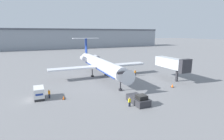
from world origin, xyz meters
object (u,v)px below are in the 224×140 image
at_px(luggage_cart, 39,93).
at_px(traffic_cone_left, 64,98).
at_px(worker_near_tug, 130,102).
at_px(jet_bridge, 172,64).
at_px(traffic_cone_right, 172,86).
at_px(worker_on_apron, 49,94).
at_px(pushback_tug, 138,100).
at_px(airplane_main, 100,64).
at_px(worker_by_wing, 135,73).

height_order(luggage_cart, traffic_cone_left, luggage_cart).
height_order(worker_near_tug, jet_bridge, jet_bridge).
bearing_deg(traffic_cone_right, worker_near_tug, -159.87).
bearing_deg(worker_on_apron, traffic_cone_left, -36.98).
bearing_deg(pushback_tug, worker_near_tug, -165.51).
height_order(worker_on_apron, jet_bridge, jet_bridge).
distance_m(airplane_main, pushback_tug, 21.07).
relative_size(airplane_main, traffic_cone_left, 45.67).
bearing_deg(jet_bridge, luggage_cart, -179.53).
distance_m(luggage_cart, worker_near_tug, 17.48).
relative_size(airplane_main, worker_on_apron, 18.87).
xyz_separation_m(pushback_tug, worker_near_tug, (-2.12, -0.55, 0.13)).
xyz_separation_m(worker_on_apron, traffic_cone_left, (2.42, -1.82, -0.57)).
distance_m(pushback_tug, jet_bridge, 20.18).
distance_m(pushback_tug, worker_near_tug, 2.20).
distance_m(airplane_main, traffic_cone_right, 20.29).
bearing_deg(luggage_cart, pushback_tug, -31.35).
xyz_separation_m(worker_by_wing, traffic_cone_left, (-22.25, -10.29, -0.62)).
xyz_separation_m(luggage_cart, jet_bridge, (33.23, 0.27, 3.31)).
relative_size(luggage_cart, worker_on_apron, 1.99).
distance_m(worker_on_apron, traffic_cone_left, 3.08).
bearing_deg(worker_by_wing, traffic_cone_left, -155.19).
height_order(airplane_main, pushback_tug, airplane_main).
distance_m(luggage_cart, traffic_cone_right, 29.09).
bearing_deg(traffic_cone_left, luggage_cart, 150.54).
relative_size(worker_near_tug, jet_bridge, 0.15).
relative_size(worker_by_wing, jet_bridge, 0.17).
relative_size(worker_on_apron, jet_bridge, 0.16).
bearing_deg(jet_bridge, worker_on_apron, -178.50).
height_order(pushback_tug, worker_by_wing, pushback_tug).
distance_m(airplane_main, worker_on_apron, 19.07).
distance_m(airplane_main, traffic_cone_left, 18.61).
xyz_separation_m(worker_near_tug, traffic_cone_left, (-9.84, 8.02, -0.50)).
distance_m(pushback_tug, traffic_cone_right, 13.36).
xyz_separation_m(pushback_tug, worker_by_wing, (10.28, 17.76, 0.26)).
xyz_separation_m(traffic_cone_left, traffic_cone_right, (24.43, -2.68, 0.06)).
height_order(luggage_cart, worker_near_tug, luggage_cart).
height_order(traffic_cone_left, jet_bridge, jet_bridge).
bearing_deg(worker_near_tug, luggage_cart, 143.49).
xyz_separation_m(airplane_main, worker_near_tug, (-2.64, -21.39, -2.94)).
bearing_deg(airplane_main, worker_on_apron, -142.25).
bearing_deg(airplane_main, jet_bridge, -32.94).
height_order(worker_near_tug, traffic_cone_left, worker_near_tug).
distance_m(worker_by_wing, traffic_cone_right, 13.16).
bearing_deg(worker_on_apron, luggage_cart, 162.78).
bearing_deg(worker_near_tug, traffic_cone_left, 140.81).
distance_m(worker_on_apron, traffic_cone_right, 27.23).
relative_size(traffic_cone_left, traffic_cone_right, 0.87).
height_order(worker_on_apron, traffic_cone_left, worker_on_apron).
xyz_separation_m(pushback_tug, traffic_cone_left, (-11.97, 7.48, -0.37)).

